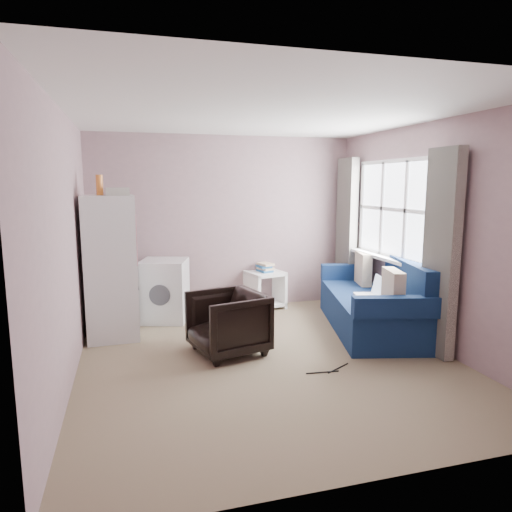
{
  "coord_description": "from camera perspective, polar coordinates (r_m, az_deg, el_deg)",
  "views": [
    {
      "loc": [
        -1.34,
        -4.38,
        1.83
      ],
      "look_at": [
        0.05,
        0.6,
        1.0
      ],
      "focal_mm": 32.0,
      "sensor_mm": 36.0,
      "label": 1
    }
  ],
  "objects": [
    {
      "name": "window_dressing",
      "position": [
        6.01,
        15.89,
        1.85
      ],
      "size": [
        0.17,
        2.62,
        2.18
      ],
      "color": "white",
      "rests_on": "ground"
    },
    {
      "name": "sofa",
      "position": [
        5.96,
        14.78,
        -5.69
      ],
      "size": [
        1.41,
        2.23,
        0.92
      ],
      "rotation": [
        0.0,
        0.0,
        -0.25
      ],
      "color": "navy",
      "rests_on": "ground"
    },
    {
      "name": "washing_machine",
      "position": [
        6.23,
        -11.36,
        -4.05
      ],
      "size": [
        0.72,
        0.72,
        0.82
      ],
      "rotation": [
        0.0,
        0.0,
        -0.29
      ],
      "color": "silver",
      "rests_on": "ground"
    },
    {
      "name": "fridge",
      "position": [
        5.61,
        -17.68,
        -1.29
      ],
      "size": [
        0.61,
        0.6,
        1.92
      ],
      "rotation": [
        0.0,
        0.0,
        0.03
      ],
      "color": "silver",
      "rests_on": "ground"
    },
    {
      "name": "side_table",
      "position": [
        6.76,
        1.09,
        -3.84
      ],
      "size": [
        0.59,
        0.59,
        0.67
      ],
      "rotation": [
        0.0,
        0.0,
        0.23
      ],
      "color": "white",
      "rests_on": "ground"
    },
    {
      "name": "floor_cables",
      "position": [
        4.68,
        9.29,
        -13.9
      ],
      "size": [
        0.51,
        0.18,
        0.01
      ],
      "rotation": [
        0.0,
        0.0,
        0.26
      ],
      "color": "black",
      "rests_on": "ground"
    },
    {
      "name": "armchair",
      "position": [
        4.97,
        -3.56,
        -7.95
      ],
      "size": [
        0.83,
        0.86,
        0.74
      ],
      "primitive_type": "imported",
      "rotation": [
        0.0,
        0.0,
        -1.33
      ],
      "color": "black",
      "rests_on": "ground"
    },
    {
      "name": "room",
      "position": [
        4.63,
        1.61,
        1.96
      ],
      "size": [
        3.84,
        4.24,
        2.54
      ],
      "color": "#816E54",
      "rests_on": "ground"
    }
  ]
}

